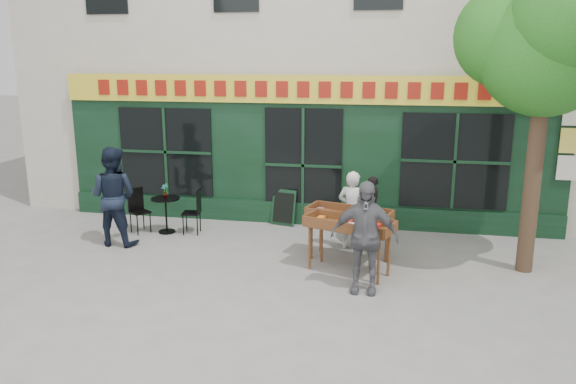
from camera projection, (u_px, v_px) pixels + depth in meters
name	position (u px, v px, depth m)	size (l,w,h in m)	color
ground	(282.00, 259.00, 10.43)	(80.00, 80.00, 0.00)	slate
building	(327.00, 7.00, 14.97)	(14.00, 7.26, 10.00)	beige
street_tree	(550.00, 29.00, 9.00)	(3.05, 2.90, 5.60)	#382619
book_cart_center	(349.00, 217.00, 10.21)	(1.61, 0.99, 0.99)	brown
dog	(369.00, 194.00, 9.99)	(0.34, 0.60, 0.60)	black
woman	(352.00, 211.00, 10.84)	(0.57, 0.37, 1.56)	silver
book_cart_right	(349.00, 227.00, 9.61)	(1.62, 1.11, 0.99)	brown
man_right	(364.00, 237.00, 8.82)	(1.07, 0.44, 1.82)	#545459
bistro_table	(166.00, 208.00, 11.92)	(0.60, 0.60, 0.76)	black
bistro_chair_left	(138.00, 206.00, 11.99)	(0.51, 0.51, 0.95)	black
bistro_chair_right	(195.00, 208.00, 11.85)	(0.41, 0.41, 0.95)	black
potted_plant	(165.00, 191.00, 11.83)	(0.16, 0.11, 0.31)	gray
man_left	(113.00, 196.00, 11.09)	(0.96, 0.75, 1.98)	black
chalkboard	(284.00, 208.00, 12.51)	(0.59, 0.30, 0.79)	black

